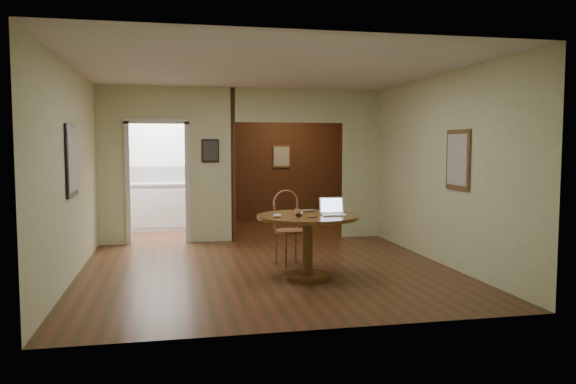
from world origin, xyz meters
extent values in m
plane|color=#412C12|center=(0.00, 0.00, 0.00)|extent=(5.00, 5.00, 0.00)
plane|color=silver|center=(0.00, 0.00, 2.70)|extent=(5.00, 5.00, 0.00)
plane|color=beige|center=(0.00, -2.50, 1.35)|extent=(5.00, 0.00, 5.00)
plane|color=beige|center=(-2.50, 0.00, 1.35)|extent=(0.00, 5.00, 5.00)
plane|color=beige|center=(2.50, 0.00, 1.35)|extent=(0.00, 5.00, 5.00)
cube|color=beige|center=(-2.25, 2.50, 1.35)|extent=(0.50, 2.70, 0.04)
cube|color=beige|center=(-0.60, 2.50, 1.35)|extent=(0.80, 2.70, 0.04)
cube|color=beige|center=(2.15, 2.50, 1.35)|extent=(0.70, 2.70, 0.04)
plane|color=silver|center=(-1.35, 4.50, 1.35)|extent=(2.70, 0.00, 2.70)
plane|color=#412512|center=(1.15, 5.00, 1.35)|extent=(2.70, 0.00, 2.70)
cube|color=#412512|center=(-0.20, 3.75, 1.35)|extent=(0.08, 2.50, 2.70)
cube|color=black|center=(-2.48, 0.00, 1.50)|extent=(0.03, 0.70, 0.90)
cube|color=brown|center=(2.48, -0.50, 1.50)|extent=(0.03, 0.60, 0.80)
cube|color=black|center=(-0.60, 2.48, 1.60)|extent=(0.30, 0.03, 0.40)
cube|color=silver|center=(1.15, 4.98, 1.45)|extent=(0.40, 0.03, 0.50)
cube|color=white|center=(-1.35, 4.49, 1.10)|extent=(2.00, 0.02, 0.32)
cylinder|color=brown|center=(0.42, -0.50, 0.03)|extent=(0.60, 0.60, 0.05)
cylinder|color=brown|center=(0.42, -0.50, 0.40)|extent=(0.13, 0.13, 0.70)
cylinder|color=brown|center=(0.42, -0.50, 0.79)|extent=(1.29, 1.29, 0.04)
cylinder|color=#945334|center=(0.38, 0.35, 0.48)|extent=(0.54, 0.54, 0.03)
cylinder|color=#945334|center=(0.27, 0.16, 0.24)|extent=(0.03, 0.03, 0.48)
cylinder|color=#945334|center=(0.58, 0.24, 0.24)|extent=(0.03, 0.03, 0.48)
cylinder|color=#945334|center=(0.19, 0.46, 0.24)|extent=(0.03, 0.03, 0.48)
cylinder|color=#945334|center=(0.50, 0.54, 0.24)|extent=(0.03, 0.03, 0.48)
cylinder|color=#945334|center=(0.17, 0.46, 0.68)|extent=(0.03, 0.03, 0.38)
cylinder|color=#945334|center=(0.52, 0.55, 0.68)|extent=(0.03, 0.03, 0.38)
torus|color=#945334|center=(0.34, 0.51, 0.85)|extent=(0.40, 0.13, 0.41)
cube|color=white|center=(0.74, -0.61, 0.82)|extent=(0.32, 0.23, 0.02)
cube|color=silver|center=(0.74, -0.63, 0.82)|extent=(0.27, 0.13, 0.00)
cube|color=white|center=(0.74, -0.48, 0.93)|extent=(0.32, 0.07, 0.21)
cube|color=#96A8BE|center=(0.74, -0.48, 0.93)|extent=(0.28, 0.05, 0.17)
imported|color=#AAA9AE|center=(0.49, -0.18, 0.82)|extent=(0.35, 0.29, 0.02)
ellipsoid|color=white|center=(-0.01, -0.68, 0.83)|extent=(0.12, 0.07, 0.05)
cylinder|color=#0B1553|center=(0.41, -0.77, 0.81)|extent=(0.13, 0.07, 0.01)
cube|color=white|center=(-1.35, 4.20, 0.45)|extent=(2.00, 0.55, 0.90)
cube|color=silver|center=(-1.35, 4.20, 0.92)|extent=(2.06, 0.60, 0.04)
sphere|color=#B20C0C|center=(-1.50, 3.91, 0.50)|extent=(0.03, 0.03, 0.03)
sphere|color=#B20C0C|center=(-0.50, 3.91, 0.50)|extent=(0.03, 0.03, 0.03)
ellipsoid|color=#C0B08C|center=(-0.76, 4.20, 1.09)|extent=(0.31, 0.27, 0.30)
camera|label=1|loc=(-1.26, -7.36, 1.68)|focal=35.00mm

